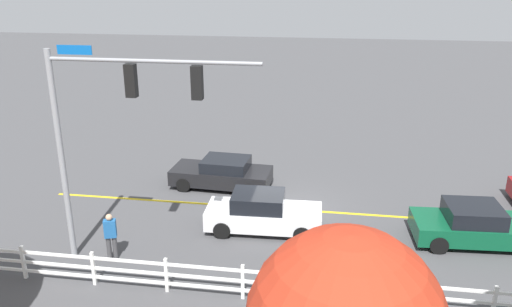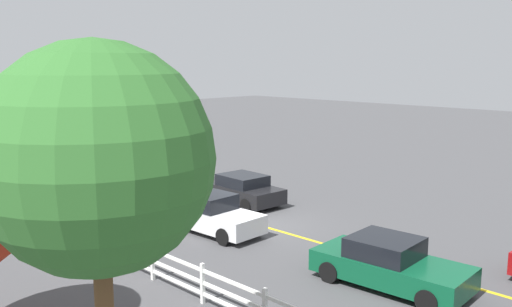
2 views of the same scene
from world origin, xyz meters
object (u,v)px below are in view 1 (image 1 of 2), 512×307
at_px(pedestrian, 111,235).
at_px(car_1, 263,213).
at_px(car_0, 222,173).
at_px(car_3, 477,225).

bearing_deg(pedestrian, car_1, -77.90).
xyz_separation_m(car_0, car_3, (-10.15, 3.59, 0.01)).
distance_m(car_3, pedestrian, 12.91).
xyz_separation_m(car_0, car_1, (-2.40, 3.84, 0.04)).
bearing_deg(car_3, pedestrian, -169.49).
height_order(car_0, car_1, car_1).
bearing_deg(pedestrian, car_0, -38.31).
height_order(car_0, pedestrian, pedestrian).
bearing_deg(car_1, car_3, -0.29).
bearing_deg(car_1, car_0, 119.80).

